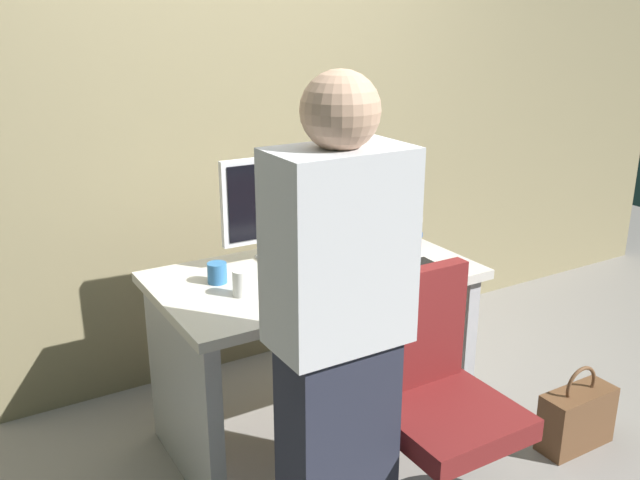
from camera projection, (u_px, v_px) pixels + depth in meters
ground_plane at (314, 429)px, 3.09m from camera, size 9.00×9.00×0.00m
wall_back at (227, 72)px, 3.28m from camera, size 6.40×0.10×3.00m
desk at (314, 325)px, 2.93m from camera, size 1.30×0.75×0.76m
office_chair at (437, 418)px, 2.42m from camera, size 0.52×0.52×0.94m
person_at_desk at (338, 344)px, 2.05m from camera, size 0.40×0.24×1.64m
monitor at (282, 202)px, 2.91m from camera, size 0.54×0.15×0.46m
keyboard at (323, 275)px, 2.79m from camera, size 0.43×0.15×0.02m
mouse at (383, 260)px, 2.93m from camera, size 0.06×0.10×0.03m
cup_near_keyboard at (242, 283)px, 2.60m from camera, size 0.07×0.07×0.10m
cup_by_monitor at (217, 273)px, 2.72m from camera, size 0.08×0.08×0.08m
book_stack at (395, 230)px, 3.15m from camera, size 0.22×0.17×0.14m
cell_phone at (428, 264)px, 2.92m from camera, size 0.07×0.15×0.01m
handbag at (577, 417)px, 2.94m from camera, size 0.34×0.14×0.38m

